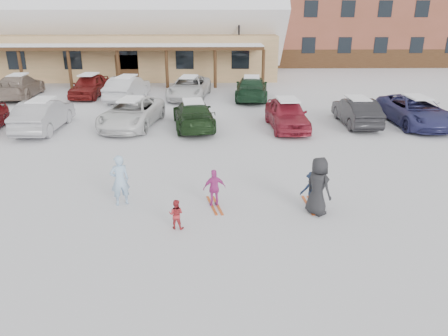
{
  "coord_description": "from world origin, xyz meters",
  "views": [
    {
      "loc": [
        0.06,
        -12.27,
        6.04
      ],
      "look_at": [
        0.3,
        1.0,
        1.0
      ],
      "focal_mm": 35.0,
      "sensor_mm": 36.0,
      "label": 1
    }
  ],
  "objects_px": {
    "child_navy": "(312,189)",
    "parked_car_7": "(19,86)",
    "toddler_red": "(176,214)",
    "parked_car_8": "(90,86)",
    "parked_car_10": "(189,87)",
    "lamp_post": "(239,34)",
    "parked_car_9": "(127,88)",
    "parked_car_1": "(43,115)",
    "parked_car_2": "(132,113)",
    "child_magenta": "(214,188)",
    "parked_car_11": "(252,88)",
    "day_lodge": "(112,28)",
    "parked_car_4": "(287,114)",
    "parked_car_3": "(193,115)",
    "parked_car_5": "(356,111)",
    "adult_skier": "(120,180)",
    "parked_car_6": "(415,111)",
    "bystander_dark": "(318,186)"
  },
  "relations": [
    {
      "from": "parked_car_6",
      "to": "parked_car_8",
      "type": "xyz_separation_m",
      "value": [
        -19.03,
        7.72,
        0.02
      ]
    },
    {
      "from": "child_navy",
      "to": "toddler_red",
      "type": "bearing_deg",
      "value": 15.38
    },
    {
      "from": "parked_car_9",
      "to": "parked_car_5",
      "type": "bearing_deg",
      "value": 163.0
    },
    {
      "from": "parked_car_8",
      "to": "parked_car_2",
      "type": "bearing_deg",
      "value": -56.62
    },
    {
      "from": "parked_car_2",
      "to": "parked_car_8",
      "type": "xyz_separation_m",
      "value": [
        -4.25,
        7.78,
        0.04
      ]
    },
    {
      "from": "parked_car_1",
      "to": "parked_car_6",
      "type": "distance_m",
      "value": 19.09
    },
    {
      "from": "lamp_post",
      "to": "parked_car_9",
      "type": "xyz_separation_m",
      "value": [
        -7.69,
        -7.94,
        -2.85
      ]
    },
    {
      "from": "child_navy",
      "to": "parked_car_10",
      "type": "bearing_deg",
      "value": -77.37
    },
    {
      "from": "child_navy",
      "to": "parked_car_2",
      "type": "bearing_deg",
      "value": -55.95
    },
    {
      "from": "parked_car_6",
      "to": "parked_car_9",
      "type": "height_order",
      "value": "parked_car_9"
    },
    {
      "from": "adult_skier",
      "to": "parked_car_10",
      "type": "bearing_deg",
      "value": -119.4
    },
    {
      "from": "parked_car_5",
      "to": "parked_car_9",
      "type": "xyz_separation_m",
      "value": [
        -13.17,
        6.45,
        0.08
      ]
    },
    {
      "from": "parked_car_7",
      "to": "parked_car_2",
      "type": "bearing_deg",
      "value": 135.25
    },
    {
      "from": "child_magenta",
      "to": "parked_car_4",
      "type": "distance_m",
      "value": 9.76
    },
    {
      "from": "parked_car_1",
      "to": "parked_car_4",
      "type": "bearing_deg",
      "value": -178.94
    },
    {
      "from": "child_magenta",
      "to": "parked_car_6",
      "type": "bearing_deg",
      "value": -149.95
    },
    {
      "from": "child_magenta",
      "to": "parked_car_7",
      "type": "relative_size",
      "value": 0.23
    },
    {
      "from": "toddler_red",
      "to": "parked_car_10",
      "type": "relative_size",
      "value": 0.17
    },
    {
      "from": "toddler_red",
      "to": "parked_car_4",
      "type": "relative_size",
      "value": 0.2
    },
    {
      "from": "parked_car_5",
      "to": "parked_car_7",
      "type": "height_order",
      "value": "parked_car_7"
    },
    {
      "from": "parked_car_8",
      "to": "parked_car_11",
      "type": "distance_m",
      "value": 11.01
    },
    {
      "from": "parked_car_7",
      "to": "parked_car_10",
      "type": "height_order",
      "value": "parked_car_7"
    },
    {
      "from": "parked_car_5",
      "to": "parked_car_6",
      "type": "distance_m",
      "value": 3.07
    },
    {
      "from": "parked_car_4",
      "to": "parked_car_7",
      "type": "bearing_deg",
      "value": 151.31
    },
    {
      "from": "parked_car_1",
      "to": "parked_car_3",
      "type": "bearing_deg",
      "value": -177.09
    },
    {
      "from": "bystander_dark",
      "to": "parked_car_8",
      "type": "xyz_separation_m",
      "value": [
        -11.65,
        17.96,
        -0.14
      ]
    },
    {
      "from": "child_navy",
      "to": "bystander_dark",
      "type": "relative_size",
      "value": 0.64
    },
    {
      "from": "parked_car_5",
      "to": "parked_car_10",
      "type": "relative_size",
      "value": 0.83
    },
    {
      "from": "adult_skier",
      "to": "parked_car_4",
      "type": "xyz_separation_m",
      "value": [
        6.63,
        8.87,
        -0.07
      ]
    },
    {
      "from": "parked_car_4",
      "to": "child_magenta",
      "type": "bearing_deg",
      "value": -114.95
    },
    {
      "from": "bystander_dark",
      "to": "parked_car_5",
      "type": "height_order",
      "value": "bystander_dark"
    },
    {
      "from": "child_navy",
      "to": "parked_car_8",
      "type": "bearing_deg",
      "value": -59.64
    },
    {
      "from": "child_navy",
      "to": "parked_car_6",
      "type": "height_order",
      "value": "parked_car_6"
    },
    {
      "from": "parked_car_10",
      "to": "parked_car_7",
      "type": "bearing_deg",
      "value": -175.06
    },
    {
      "from": "parked_car_1",
      "to": "parked_car_2",
      "type": "distance_m",
      "value": 4.34
    },
    {
      "from": "child_navy",
      "to": "child_magenta",
      "type": "relative_size",
      "value": 0.94
    },
    {
      "from": "day_lodge",
      "to": "parked_car_4",
      "type": "bearing_deg",
      "value": -55.86
    },
    {
      "from": "parked_car_9",
      "to": "parked_car_11",
      "type": "height_order",
      "value": "parked_car_9"
    },
    {
      "from": "child_magenta",
      "to": "parked_car_1",
      "type": "distance_m",
      "value": 12.43
    },
    {
      "from": "parked_car_2",
      "to": "parked_car_3",
      "type": "height_order",
      "value": "parked_car_2"
    },
    {
      "from": "day_lodge",
      "to": "parked_car_3",
      "type": "height_order",
      "value": "day_lodge"
    },
    {
      "from": "parked_car_2",
      "to": "parked_car_7",
      "type": "bearing_deg",
      "value": 147.91
    },
    {
      "from": "adult_skier",
      "to": "child_navy",
      "type": "bearing_deg",
      "value": 152.73
    },
    {
      "from": "parked_car_9",
      "to": "adult_skier",
      "type": "bearing_deg",
      "value": 108.94
    },
    {
      "from": "toddler_red",
      "to": "child_navy",
      "type": "height_order",
      "value": "child_navy"
    },
    {
      "from": "child_magenta",
      "to": "parked_car_10",
      "type": "bearing_deg",
      "value": -96.64
    },
    {
      "from": "child_navy",
      "to": "parked_car_8",
      "type": "height_order",
      "value": "parked_car_8"
    },
    {
      "from": "parked_car_1",
      "to": "parked_car_9",
      "type": "relative_size",
      "value": 0.99
    },
    {
      "from": "toddler_red",
      "to": "parked_car_10",
      "type": "height_order",
      "value": "parked_car_10"
    },
    {
      "from": "child_navy",
      "to": "parked_car_7",
      "type": "relative_size",
      "value": 0.22
    }
  ]
}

